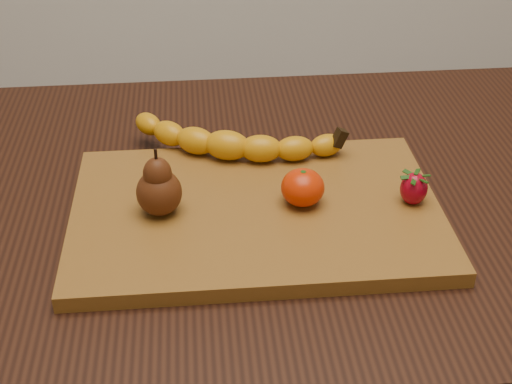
{
  "coord_description": "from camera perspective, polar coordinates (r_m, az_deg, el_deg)",
  "views": [
    {
      "loc": [
        -0.08,
        -0.78,
        1.28
      ],
      "look_at": [
        -0.01,
        -0.07,
        0.8
      ],
      "focal_mm": 50.0,
      "sensor_mm": 36.0,
      "label": 1
    }
  ],
  "objects": [
    {
      "name": "table",
      "position": [
        1.0,
        0.28,
        -4.46
      ],
      "size": [
        1.0,
        0.7,
        0.76
      ],
      "color": "black",
      "rests_on": "ground"
    },
    {
      "name": "cutting_board",
      "position": [
        0.88,
        -0.0,
        -1.63
      ],
      "size": [
        0.45,
        0.3,
        0.02
      ],
      "primitive_type": "cube",
      "rotation": [
        0.0,
        0.0,
        -0.0
      ],
      "color": "brown",
      "rests_on": "table"
    },
    {
      "name": "banana",
      "position": [
        0.96,
        -2.32,
        3.76
      ],
      "size": [
        0.27,
        0.15,
        0.04
      ],
      "primitive_type": null,
      "rotation": [
        0.0,
        0.0,
        -0.33
      ],
      "color": "orange",
      "rests_on": "cutting_board"
    },
    {
      "name": "pear",
      "position": [
        0.85,
        -7.83,
        0.83
      ],
      "size": [
        0.07,
        0.07,
        0.09
      ],
      "primitive_type": null,
      "rotation": [
        0.0,
        0.0,
        -0.38
      ],
      "color": "#4D220C",
      "rests_on": "cutting_board"
    },
    {
      "name": "mandarin",
      "position": [
        0.87,
        3.76,
        0.37
      ],
      "size": [
        0.07,
        0.07,
        0.05
      ],
      "primitive_type": "ellipsoid",
      "rotation": [
        0.0,
        0.0,
        0.39
      ],
      "color": "red",
      "rests_on": "cutting_board"
    },
    {
      "name": "strawberry",
      "position": [
        0.89,
        12.52,
        0.36
      ],
      "size": [
        0.04,
        0.04,
        0.04
      ],
      "primitive_type": null,
      "rotation": [
        0.0,
        0.0,
        0.06
      ],
      "color": "#990417",
      "rests_on": "cutting_board"
    }
  ]
}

